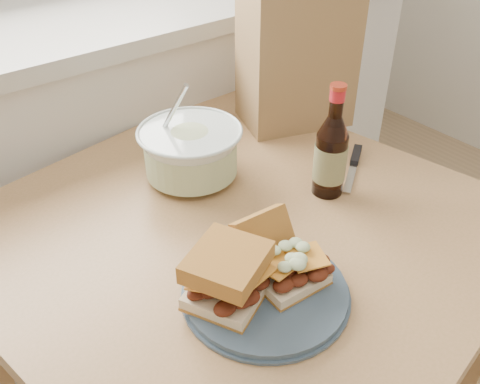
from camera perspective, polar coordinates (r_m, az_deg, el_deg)
cabinet_run at (r=1.64m, az=-20.97°, el=0.63°), size 2.50×0.64×0.94m
dining_table at (r=1.05m, az=-0.09°, el=-8.01°), size 1.00×1.00×0.73m
plate at (r=0.84m, az=2.75°, el=-10.59°), size 0.25×0.25×0.02m
sandwich_left at (r=0.80m, az=-1.36°, el=-8.87°), size 0.15×0.14×0.08m
sandwich_right at (r=0.85m, az=4.33°, el=-7.09°), size 0.11×0.15×0.09m
coleslaw_bowl at (r=1.09m, az=-5.26°, el=4.08°), size 0.21×0.21×0.21m
beer_bottle at (r=1.03m, az=9.66°, el=3.99°), size 0.06×0.06×0.23m
knife at (r=1.18m, az=12.14°, el=3.32°), size 0.16×0.11×0.01m
paper_bag at (r=1.27m, az=6.06°, el=14.20°), size 0.28×0.23×0.32m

